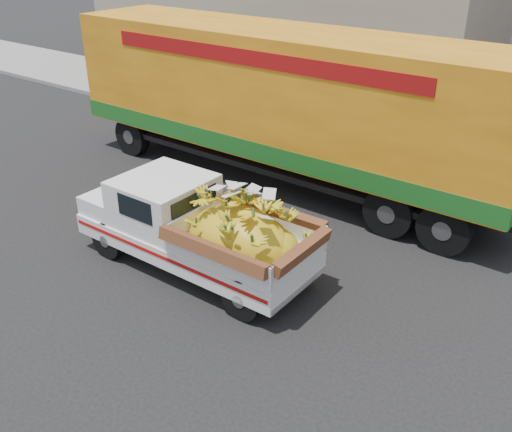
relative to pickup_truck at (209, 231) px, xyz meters
The scene contains 6 objects.
ground 1.10m from the pickup_truck, 169.09° to the right, with size 100.00×100.00×0.00m, color black.
curb 6.96m from the pickup_truck, 95.10° to the left, with size 60.00×0.25×0.15m, color gray.
sidewalk 9.05m from the pickup_truck, 93.92° to the left, with size 60.00×4.00×0.14m, color gray.
building_left 17.27m from the pickup_truck, 120.06° to the left, with size 18.00×6.00×5.00m, color gray.
pickup_truck is the anchor object (origin of this frame).
semi_trailer 4.81m from the pickup_truck, 107.53° to the left, with size 12.01×2.63×3.80m.
Camera 1 is at (6.85, -6.76, 5.97)m, focal length 40.00 mm.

